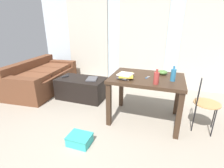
{
  "coord_description": "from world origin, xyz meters",
  "views": [
    {
      "loc": [
        0.66,
        -1.18,
        1.55
      ],
      "look_at": [
        -0.32,
        1.68,
        0.41
      ],
      "focal_mm": 26.59,
      "sensor_mm": 36.0,
      "label": 1
    }
  ],
  "objects": [
    {
      "name": "craft_table",
      "position": [
        0.38,
        1.3,
        0.64
      ],
      "size": [
        1.11,
        0.8,
        0.75
      ],
      "color": "#382619",
      "rests_on": "ground"
    },
    {
      "name": "bottle_near",
      "position": [
        0.54,
        1.02,
        0.84
      ],
      "size": [
        0.07,
        0.07,
        0.21
      ],
      "color": "#99332D",
      "rests_on": "craft_table"
    },
    {
      "name": "scissors",
      "position": [
        0.39,
        1.26,
        0.75
      ],
      "size": [
        0.07,
        0.12,
        0.0
      ],
      "color": "#9EA0A5",
      "rests_on": "craft_table"
    },
    {
      "name": "wall_back",
      "position": [
        0.0,
        3.05,
        1.26
      ],
      "size": [
        5.7,
        0.1,
        2.52
      ],
      "primitive_type": "cube",
      "color": "silver",
      "rests_on": "ground"
    },
    {
      "name": "magazine",
      "position": [
        -0.78,
        1.74,
        0.45
      ],
      "size": [
        0.27,
        0.33,
        0.02
      ],
      "primitive_type": "cube",
      "rotation": [
        0.0,
        0.0,
        0.24
      ],
      "color": "#4C4C51",
      "rests_on": "coffee_table"
    },
    {
      "name": "coffee_table",
      "position": [
        -1.02,
        1.72,
        0.22
      ],
      "size": [
        0.99,
        0.57,
        0.44
      ],
      "color": "black",
      "rests_on": "ground"
    },
    {
      "name": "curtains",
      "position": [
        0.0,
        2.97,
        1.13
      ],
      "size": [
        4.05,
        0.03,
        2.27
      ],
      "color": "beige",
      "rests_on": "ground"
    },
    {
      "name": "tv_remote_primary",
      "position": [
        -1.39,
        1.7,
        0.45
      ],
      "size": [
        0.11,
        0.16,
        0.03
      ],
      "primitive_type": "cube",
      "rotation": [
        0.0,
        0.0,
        -0.46
      ],
      "color": "#232326",
      "rests_on": "coffee_table"
    },
    {
      "name": "book_stack",
      "position": [
        0.08,
        1.14,
        0.79
      ],
      "size": [
        0.26,
        0.31,
        0.07
      ],
      "color": "silver",
      "rests_on": "craft_table"
    },
    {
      "name": "bottle_far",
      "position": [
        0.75,
        1.23,
        0.84
      ],
      "size": [
        0.07,
        0.07,
        0.22
      ],
      "color": "teal",
      "rests_on": "craft_table"
    },
    {
      "name": "shoebox",
      "position": [
        -0.34,
        0.4,
        0.07
      ],
      "size": [
        0.31,
        0.24,
        0.13
      ],
      "color": "#33B2AD",
      "rests_on": "ground"
    },
    {
      "name": "couch",
      "position": [
        -2.17,
        1.85,
        0.28
      ],
      "size": [
        1.07,
        1.84,
        0.69
      ],
      "color": "brown",
      "rests_on": "ground"
    },
    {
      "name": "ground_plane",
      "position": [
        0.0,
        1.13,
        0.0
      ],
      "size": [
        7.33,
        7.33,
        0.0
      ],
      "primitive_type": "plane",
      "color": "gray"
    },
    {
      "name": "bowl",
      "position": [
        0.6,
        1.51,
        0.79
      ],
      "size": [
        0.15,
        0.15,
        0.07
      ],
      "primitive_type": "ellipsoid",
      "color": "#477033",
      "rests_on": "craft_table"
    },
    {
      "name": "wire_chair",
      "position": [
        1.21,
        1.31,
        0.51
      ],
      "size": [
        0.36,
        0.39,
        0.81
      ],
      "color": "#B7844C",
      "rests_on": "ground"
    }
  ]
}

